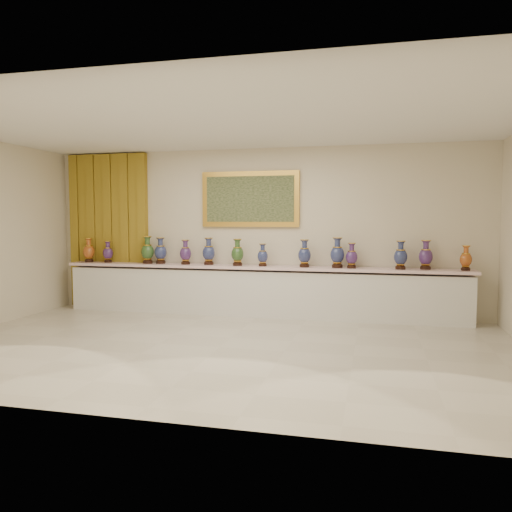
{
  "coord_description": "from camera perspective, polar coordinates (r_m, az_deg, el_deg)",
  "views": [
    {
      "loc": [
        2.02,
        -6.33,
        1.73
      ],
      "look_at": [
        0.09,
        1.7,
        1.12
      ],
      "focal_mm": 35.0,
      "sensor_mm": 36.0,
      "label": 1
    }
  ],
  "objects": [
    {
      "name": "vase_13",
      "position": [
        8.73,
        22.86,
        -0.34
      ],
      "size": [
        0.22,
        0.22,
        0.41
      ],
      "rotation": [
        0.0,
        0.0,
        -0.22
      ],
      "color": "black",
      "rests_on": "counter"
    },
    {
      "name": "vase_5",
      "position": [
        9.13,
        -5.43,
        0.39
      ],
      "size": [
        0.27,
        0.27,
        0.49
      ],
      "rotation": [
        0.0,
        0.0,
        -0.22
      ],
      "color": "black",
      "rests_on": "counter"
    },
    {
      "name": "vase_8",
      "position": [
        8.65,
        5.56,
        0.14
      ],
      "size": [
        0.23,
        0.23,
        0.48
      ],
      "rotation": [
        0.0,
        0.0,
        -0.02
      ],
      "color": "black",
      "rests_on": "counter"
    },
    {
      "name": "ground",
      "position": [
        6.87,
        -4.15,
        -10.35
      ],
      "size": [
        8.0,
        8.0,
        0.0
      ],
      "primitive_type": "plane",
      "color": "beige",
      "rests_on": "ground"
    },
    {
      "name": "vase_9",
      "position": [
        8.62,
        9.28,
        0.21
      ],
      "size": [
        0.31,
        0.31,
        0.52
      ],
      "rotation": [
        0.0,
        0.0,
        0.34
      ],
      "color": "black",
      "rests_on": "counter"
    },
    {
      "name": "vase_12",
      "position": [
        8.68,
        18.83,
        -0.04
      ],
      "size": [
        0.29,
        0.29,
        0.48
      ],
      "rotation": [
        0.0,
        0.0,
        -0.4
      ],
      "color": "black",
      "rests_on": "counter"
    },
    {
      "name": "vase_2",
      "position": [
        9.52,
        -12.29,
        0.52
      ],
      "size": [
        0.24,
        0.24,
        0.51
      ],
      "rotation": [
        0.0,
        0.0,
        -0.04
      ],
      "color": "black",
      "rests_on": "counter"
    },
    {
      "name": "vase_0",
      "position": [
        10.15,
        -18.56,
        0.51
      ],
      "size": [
        0.22,
        0.22,
        0.47
      ],
      "rotation": [
        0.0,
        0.0,
        -0.03
      ],
      "color": "black",
      "rests_on": "counter"
    },
    {
      "name": "counter",
      "position": [
        8.93,
        0.26,
        -4.09
      ],
      "size": [
        7.28,
        0.48,
        0.9
      ],
      "color": "white",
      "rests_on": "ground"
    },
    {
      "name": "vase_11",
      "position": [
        8.59,
        16.2,
        -0.05
      ],
      "size": [
        0.25,
        0.25,
        0.47
      ],
      "rotation": [
        0.0,
        0.0,
        0.15
      ],
      "color": "black",
      "rests_on": "counter"
    },
    {
      "name": "room",
      "position": [
        9.91,
        -14.19,
        3.33
      ],
      "size": [
        8.0,
        8.0,
        8.0
      ],
      "color": "beige",
      "rests_on": "ground"
    },
    {
      "name": "vase_4",
      "position": [
        9.24,
        -8.06,
        0.3
      ],
      "size": [
        0.26,
        0.26,
        0.45
      ],
      "rotation": [
        0.0,
        0.0,
        -0.26
      ],
      "color": "black",
      "rests_on": "counter"
    },
    {
      "name": "vase_10",
      "position": [
        8.58,
        10.88,
        -0.1
      ],
      "size": [
        0.24,
        0.24,
        0.43
      ],
      "rotation": [
        0.0,
        0.0,
        -0.22
      ],
      "color": "black",
      "rests_on": "counter"
    },
    {
      "name": "vase_1",
      "position": [
        9.96,
        -16.57,
        0.34
      ],
      "size": [
        0.23,
        0.23,
        0.41
      ],
      "rotation": [
        0.0,
        0.0,
        0.23
      ],
      "color": "black",
      "rests_on": "counter"
    },
    {
      "name": "vase_6",
      "position": [
        8.9,
        -2.13,
        0.27
      ],
      "size": [
        0.26,
        0.26,
        0.48
      ],
      "rotation": [
        0.0,
        0.0,
        -0.22
      ],
      "color": "black",
      "rests_on": "counter"
    },
    {
      "name": "vase_7",
      "position": [
        8.8,
        0.77,
        -0.01
      ],
      "size": [
        0.22,
        0.22,
        0.4
      ],
      "rotation": [
        0.0,
        0.0,
        -0.22
      ],
      "color": "black",
      "rests_on": "counter"
    },
    {
      "name": "vase_3",
      "position": [
        9.47,
        -10.85,
        0.46
      ],
      "size": [
        0.25,
        0.25,
        0.49
      ],
      "rotation": [
        0.0,
        0.0,
        -0.13
      ],
      "color": "black",
      "rests_on": "counter"
    }
  ]
}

